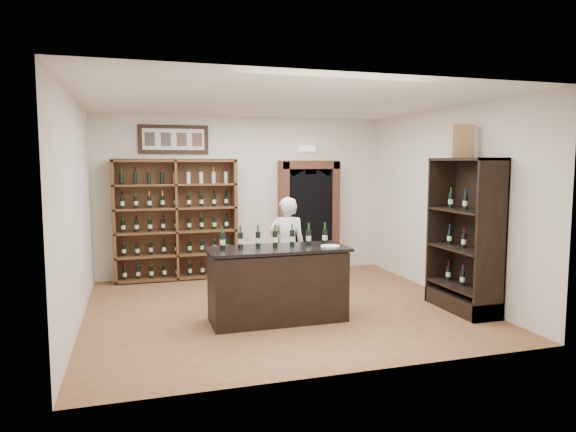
# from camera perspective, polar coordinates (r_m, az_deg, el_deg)

# --- Properties ---
(floor) EXTENTS (5.50, 5.50, 0.00)m
(floor) POSITION_cam_1_polar(r_m,az_deg,el_deg) (7.71, -0.91, -10.10)
(floor) COLOR #925F3A
(floor) RESTS_ON ground
(ceiling) EXTENTS (5.50, 5.50, 0.00)m
(ceiling) POSITION_cam_1_polar(r_m,az_deg,el_deg) (7.46, -0.95, 12.64)
(ceiling) COLOR white
(ceiling) RESTS_ON wall_back
(wall_back) EXTENTS (5.50, 0.04, 3.00)m
(wall_back) POSITION_cam_1_polar(r_m,az_deg,el_deg) (9.86, -4.91, 2.26)
(wall_back) COLOR silver
(wall_back) RESTS_ON ground
(wall_left) EXTENTS (0.04, 5.00, 3.00)m
(wall_left) POSITION_cam_1_polar(r_m,az_deg,el_deg) (7.19, -22.51, 0.45)
(wall_left) COLOR silver
(wall_left) RESTS_ON ground
(wall_right) EXTENTS (0.04, 5.00, 3.00)m
(wall_right) POSITION_cam_1_polar(r_m,az_deg,el_deg) (8.60, 16.99, 1.48)
(wall_right) COLOR silver
(wall_right) RESTS_ON ground
(wine_shelf) EXTENTS (2.20, 0.38, 2.20)m
(wine_shelf) POSITION_cam_1_polar(r_m,az_deg,el_deg) (9.54, -12.34, -0.39)
(wine_shelf) COLOR #57341D
(wine_shelf) RESTS_ON ground
(framed_picture) EXTENTS (1.25, 0.04, 0.52)m
(framed_picture) POSITION_cam_1_polar(r_m,az_deg,el_deg) (9.63, -12.59, 8.31)
(framed_picture) COLOR black
(framed_picture) RESTS_ON wall_back
(arched_doorway) EXTENTS (1.17, 0.35, 2.17)m
(arched_doorway) POSITION_cam_1_polar(r_m,az_deg,el_deg) (10.06, 2.30, 0.29)
(arched_doorway) COLOR black
(arched_doorway) RESTS_ON ground
(emergency_light) EXTENTS (0.30, 0.10, 0.10)m
(emergency_light) POSITION_cam_1_polar(r_m,az_deg,el_deg) (10.10, 2.16, 7.48)
(emergency_light) COLOR white
(emergency_light) RESTS_ON wall_back
(tasting_counter) EXTENTS (1.88, 0.78, 1.00)m
(tasting_counter) POSITION_cam_1_polar(r_m,az_deg,el_deg) (6.97, -1.15, -7.64)
(tasting_counter) COLOR black
(tasting_counter) RESTS_ON ground
(counter_bottle_0) EXTENTS (0.07, 0.07, 0.30)m
(counter_bottle_0) POSITION_cam_1_polar(r_m,az_deg,el_deg) (6.82, -7.28, -2.74)
(counter_bottle_0) COLOR black
(counter_bottle_0) RESTS_ON tasting_counter
(counter_bottle_1) EXTENTS (0.07, 0.07, 0.30)m
(counter_bottle_1) POSITION_cam_1_polar(r_m,az_deg,el_deg) (6.86, -5.30, -2.67)
(counter_bottle_1) COLOR black
(counter_bottle_1) RESTS_ON tasting_counter
(counter_bottle_2) EXTENTS (0.07, 0.07, 0.30)m
(counter_bottle_2) POSITION_cam_1_polar(r_m,az_deg,el_deg) (6.91, -3.35, -2.59)
(counter_bottle_2) COLOR black
(counter_bottle_2) RESTS_ON tasting_counter
(counter_bottle_3) EXTENTS (0.07, 0.07, 0.30)m
(counter_bottle_3) POSITION_cam_1_polar(r_m,az_deg,el_deg) (6.97, -1.43, -2.50)
(counter_bottle_3) COLOR black
(counter_bottle_3) RESTS_ON tasting_counter
(counter_bottle_4) EXTENTS (0.07, 0.07, 0.30)m
(counter_bottle_4) POSITION_cam_1_polar(r_m,az_deg,el_deg) (7.04, 0.46, -2.42)
(counter_bottle_4) COLOR black
(counter_bottle_4) RESTS_ON tasting_counter
(counter_bottle_5) EXTENTS (0.07, 0.07, 0.30)m
(counter_bottle_5) POSITION_cam_1_polar(r_m,az_deg,el_deg) (7.11, 2.31, -2.34)
(counter_bottle_5) COLOR black
(counter_bottle_5) RESTS_ON tasting_counter
(counter_bottle_6) EXTENTS (0.07, 0.07, 0.30)m
(counter_bottle_6) POSITION_cam_1_polar(r_m,az_deg,el_deg) (7.19, 4.11, -2.25)
(counter_bottle_6) COLOR black
(counter_bottle_6) RESTS_ON tasting_counter
(side_cabinet) EXTENTS (0.48, 1.20, 2.20)m
(side_cabinet) POSITION_cam_1_polar(r_m,az_deg,el_deg) (7.83, 19.11, -4.51)
(side_cabinet) COLOR black
(side_cabinet) RESTS_ON ground
(shopkeeper) EXTENTS (0.65, 0.50, 1.59)m
(shopkeeper) POSITION_cam_1_polar(r_m,az_deg,el_deg) (8.17, -0.10, -3.45)
(shopkeeper) COLOR silver
(shopkeeper) RESTS_ON ground
(plate) EXTENTS (0.26, 0.26, 0.02)m
(plate) POSITION_cam_1_polar(r_m,az_deg,el_deg) (6.93, 4.72, -3.38)
(plate) COLOR silver
(plate) RESTS_ON tasting_counter
(wine_crate) EXTENTS (0.35, 0.19, 0.47)m
(wine_crate) POSITION_cam_1_polar(r_m,az_deg,el_deg) (7.78, 18.72, 7.87)
(wine_crate) COLOR tan
(wine_crate) RESTS_ON side_cabinet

